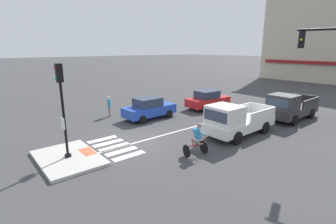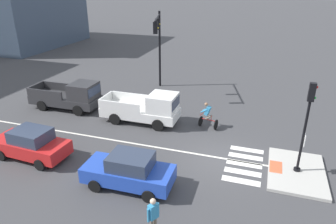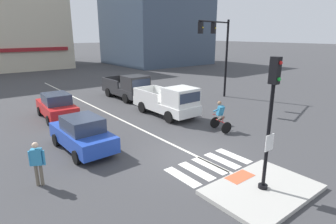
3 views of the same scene
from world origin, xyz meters
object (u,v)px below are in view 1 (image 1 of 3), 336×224
signal_pole (62,103)px  pickup_truck_white_eastbound_mid (236,121)px  car_blue_westbound_near (149,108)px  car_red_westbound_far (208,100)px  pickup_truck_charcoal_eastbound_far (290,107)px  pedestrian_at_curb_left (109,104)px  cyclist (197,139)px

signal_pole → pickup_truck_white_eastbound_mid: 9.86m
signal_pole → pickup_truck_white_eastbound_mid: (3.13, 9.16, -1.87)m
signal_pole → car_blue_westbound_near: (-3.50, 7.36, -2.04)m
car_red_westbound_far → pickup_truck_white_eastbound_mid: bearing=-34.8°
car_blue_westbound_near → pickup_truck_white_eastbound_mid: size_ratio=0.81×
signal_pole → pickup_truck_charcoal_eastbound_far: 15.75m
pickup_truck_charcoal_eastbound_far → pedestrian_at_curb_left: (-9.54, -9.98, 0.00)m
car_red_westbound_far → pickup_truck_charcoal_eastbound_far: 6.70m
pedestrian_at_curb_left → cyclist: bearing=-0.2°
signal_pole → pedestrian_at_curb_left: 8.16m
pickup_truck_white_eastbound_mid → pedestrian_at_curb_left: 9.91m
pickup_truck_white_eastbound_mid → pedestrian_at_curb_left: pickup_truck_white_eastbound_mid is taller
car_blue_westbound_near → pedestrian_at_curb_left: pedestrian_at_curb_left is taller
car_red_westbound_far → pickup_truck_charcoal_eastbound_far: (6.42, 1.91, 0.17)m
cyclist → pedestrian_at_curb_left: cyclist is taller
pedestrian_at_curb_left → pickup_truck_white_eastbound_mid: bearing=23.3°
pickup_truck_white_eastbound_mid → signal_pole: bearing=-108.9°
pickup_truck_charcoal_eastbound_far → pedestrian_at_curb_left: size_ratio=3.06×
pickup_truck_charcoal_eastbound_far → pickup_truck_white_eastbound_mid: size_ratio=1.00×
car_blue_westbound_near → pickup_truck_charcoal_eastbound_far: size_ratio=0.81×
car_red_westbound_far → car_blue_westbound_near: 6.00m
signal_pole → cyclist: signal_pole is taller
signal_pole → pickup_truck_charcoal_eastbound_far: size_ratio=0.88×
pickup_truck_charcoal_eastbound_far → pedestrian_at_curb_left: 13.81m
pickup_truck_white_eastbound_mid → cyclist: bearing=-82.7°
car_red_westbound_far → car_blue_westbound_near: same height
pickup_truck_charcoal_eastbound_far → pickup_truck_white_eastbound_mid: same height
car_red_westbound_far → pickup_truck_white_eastbound_mid: (5.98, -4.16, 0.17)m
cyclist → signal_pole: bearing=-124.9°
car_blue_westbound_near → pickup_truck_charcoal_eastbound_far: (7.07, 7.87, 0.17)m
car_blue_westbound_near → pickup_truck_white_eastbound_mid: 6.88m
signal_pole → cyclist: size_ratio=2.67×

